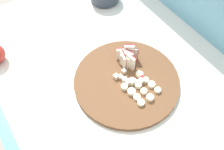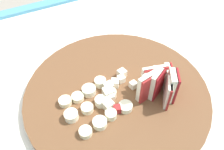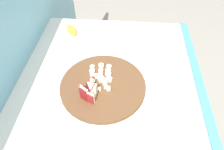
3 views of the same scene
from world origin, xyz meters
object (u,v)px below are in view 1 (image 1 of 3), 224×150
(apple_wedge_fan, at_px, (127,57))
(apple_dice_pile, at_px, (130,80))
(banana_slice_rows, at_px, (140,88))
(cutting_board, at_px, (127,81))

(apple_wedge_fan, relative_size, apple_dice_pile, 0.98)
(apple_wedge_fan, relative_size, banana_slice_rows, 0.72)
(cutting_board, bearing_deg, apple_dice_pile, 28.79)
(cutting_board, bearing_deg, banana_slice_rows, 14.20)
(cutting_board, xyz_separation_m, banana_slice_rows, (0.06, 0.02, 0.02))
(cutting_board, height_order, banana_slice_rows, banana_slice_rows)
(apple_dice_pile, height_order, banana_slice_rows, apple_dice_pile)
(apple_wedge_fan, xyz_separation_m, banana_slice_rows, (0.13, -0.03, -0.02))
(cutting_board, height_order, apple_dice_pile, apple_dice_pile)
(cutting_board, distance_m, apple_dice_pile, 0.02)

